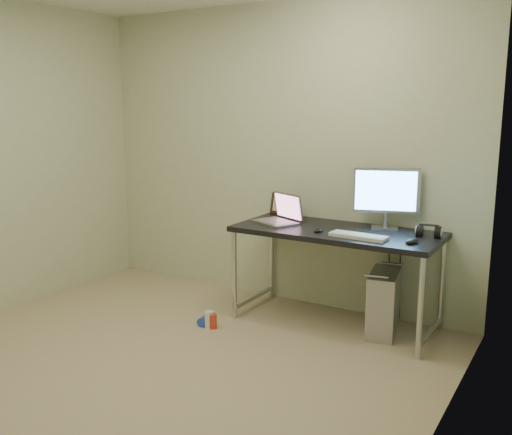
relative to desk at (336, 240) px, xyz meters
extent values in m
plane|color=tan|center=(-0.70, -1.41, -0.67)|extent=(3.50, 3.50, 0.00)
cube|color=beige|center=(-0.70, 0.34, 0.58)|extent=(3.50, 0.02, 2.50)
cube|color=beige|center=(1.05, -1.41, 0.58)|extent=(0.02, 3.50, 2.50)
cube|color=black|center=(0.00, 0.00, 0.06)|extent=(1.54, 0.68, 0.04)
cylinder|color=silver|center=(-0.73, -0.30, -0.31)|extent=(0.04, 0.04, 0.71)
cylinder|color=silver|center=(-0.73, 0.30, -0.31)|extent=(0.04, 0.04, 0.71)
cylinder|color=silver|center=(0.73, -0.30, -0.31)|extent=(0.04, 0.04, 0.71)
cylinder|color=silver|center=(0.73, 0.30, -0.31)|extent=(0.04, 0.04, 0.71)
cylinder|color=silver|center=(-0.73, 0.00, -0.59)|extent=(0.04, 0.60, 0.04)
cylinder|color=silver|center=(0.73, 0.00, -0.59)|extent=(0.04, 0.60, 0.04)
cube|color=#B3B2B8|center=(0.38, 0.02, -0.44)|extent=(0.28, 0.48, 0.47)
cylinder|color=#A7A7AE|center=(0.38, -0.17, -0.18)|extent=(0.17, 0.05, 0.02)
cylinder|color=#A7A7AE|center=(0.38, 0.21, -0.18)|extent=(0.17, 0.05, 0.02)
cylinder|color=black|center=(0.33, 0.29, -0.27)|extent=(0.01, 0.16, 0.69)
cylinder|color=black|center=(0.42, 0.27, -0.29)|extent=(0.02, 0.11, 0.71)
cylinder|color=red|center=(-0.75, -0.57, -0.61)|extent=(0.06, 0.06, 0.11)
cylinder|color=white|center=(-0.79, -0.57, -0.60)|extent=(0.08, 0.08, 0.13)
cylinder|color=blue|center=(-0.85, -0.54, -0.63)|extent=(0.09, 0.14, 0.07)
cube|color=#A7A7AE|center=(-0.50, -0.05, 0.09)|extent=(0.40, 0.35, 0.02)
cube|color=gray|center=(-0.50, -0.05, 0.10)|extent=(0.35, 0.30, 0.00)
cube|color=gray|center=(-0.45, 0.07, 0.20)|extent=(0.32, 0.18, 0.21)
cube|color=#754857|center=(-0.45, 0.06, 0.20)|extent=(0.29, 0.16, 0.18)
cube|color=#A7A7AE|center=(0.30, 0.21, 0.09)|extent=(0.23, 0.20, 0.01)
cylinder|color=#A7A7AE|center=(0.30, 0.23, 0.15)|extent=(0.03, 0.03, 0.11)
cube|color=#A7A7AE|center=(0.30, 0.22, 0.37)|extent=(0.48, 0.18, 0.34)
cube|color=#59A6F3|center=(0.30, 0.20, 0.37)|extent=(0.43, 0.15, 0.29)
cube|color=silver|center=(0.24, -0.18, 0.09)|extent=(0.41, 0.16, 0.02)
ellipsoid|color=black|center=(0.61, -0.14, 0.10)|extent=(0.10, 0.13, 0.04)
ellipsoid|color=black|center=(-0.09, -0.14, 0.10)|extent=(0.08, 0.11, 0.03)
cylinder|color=black|center=(0.60, 0.11, 0.11)|extent=(0.05, 0.11, 0.10)
cylinder|color=black|center=(0.72, 0.11, 0.11)|extent=(0.05, 0.11, 0.10)
cube|color=black|center=(0.66, 0.11, 0.17)|extent=(0.14, 0.03, 0.01)
cube|color=black|center=(-0.64, 0.31, 0.17)|extent=(0.23, 0.09, 0.18)
cylinder|color=silver|center=(-0.43, 0.26, 0.12)|extent=(0.01, 0.01, 0.08)
cylinder|color=silver|center=(-0.43, 0.26, 0.17)|extent=(0.04, 0.03, 0.04)
camera|label=1|loc=(1.63, -3.91, 1.01)|focal=40.00mm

